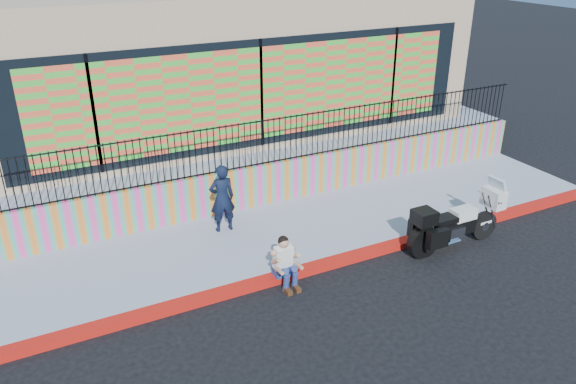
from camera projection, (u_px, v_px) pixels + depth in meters
ground at (341, 263)px, 12.40m from camera, size 90.00×90.00×0.00m
red_curb at (341, 260)px, 12.37m from camera, size 16.00×0.30×0.15m
sidewalk at (305, 228)px, 13.71m from camera, size 16.00×3.00×0.15m
mural_wall at (277, 181)px, 14.75m from camera, size 16.00×0.20×1.10m
metal_fence at (276, 140)px, 14.26m from camera, size 15.80×0.04×1.20m
elevated_platform at (211, 129)px, 18.91m from camera, size 16.00×10.00×1.25m
storefront_building at (208, 52)px, 17.63m from camera, size 14.00×8.06×4.00m
police_motorcycle at (454, 223)px, 12.76m from camera, size 2.49×0.82×1.55m
police_officer at (222, 198)px, 13.15m from camera, size 0.63×0.43×1.67m
seated_man at (286, 267)px, 11.44m from camera, size 0.54×0.71×1.06m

